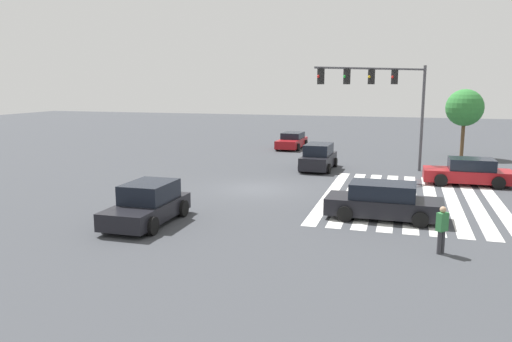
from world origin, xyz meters
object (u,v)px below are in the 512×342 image
at_px(car_2, 148,204).
at_px(traffic_signal_mast, 385,91).
at_px(pedestrian, 442,228).
at_px(car_0, 468,172).
at_px(tree_corner_b, 465,108).
at_px(car_4, 383,202).
at_px(car_1, 292,141).
at_px(car_3, 318,157).

bearing_deg(car_2, traffic_signal_mast, 147.59).
bearing_deg(pedestrian, car_0, -57.33).
distance_m(pedestrian, tree_corner_b, 23.55).
bearing_deg(traffic_signal_mast, car_4, 48.06).
xyz_separation_m(car_1, car_2, (-24.17, 0.39, 0.10)).
relative_size(car_2, pedestrian, 2.77).
xyz_separation_m(traffic_signal_mast, car_1, (10.77, 7.95, -4.38)).
bearing_deg(car_2, car_0, 131.85).
bearing_deg(pedestrian, car_1, -24.62).
xyz_separation_m(car_2, car_4, (3.34, -8.88, -0.04)).
height_order(traffic_signal_mast, car_4, traffic_signal_mast).
relative_size(traffic_signal_mast, car_3, 1.56).
height_order(pedestrian, tree_corner_b, tree_corner_b).
relative_size(traffic_signal_mast, tree_corner_b, 1.29).
xyz_separation_m(traffic_signal_mast, pedestrian, (-13.94, -2.54, -4.16)).
height_order(car_0, car_1, car_0).
bearing_deg(car_1, pedestrian, 24.74).
bearing_deg(pedestrian, tree_corner_b, -54.52).
bearing_deg(car_3, car_1, 23.16).
height_order(car_0, car_4, car_4).
xyz_separation_m(traffic_signal_mast, car_2, (-13.40, 8.34, -4.28)).
relative_size(car_0, car_2, 1.06).
xyz_separation_m(car_4, tree_corner_b, (19.33, -4.81, 2.98)).
distance_m(traffic_signal_mast, car_3, 5.90).
bearing_deg(traffic_signal_mast, car_1, -98.56).
relative_size(car_0, car_4, 0.99).
distance_m(car_4, pedestrian, 4.37).
height_order(car_2, car_3, car_3).
relative_size(car_1, pedestrian, 2.89).
bearing_deg(car_1, car_0, 47.43).
bearing_deg(car_1, car_4, 23.92).
height_order(car_0, tree_corner_b, tree_corner_b).
distance_m(car_3, tree_corner_b, 12.87).
bearing_deg(tree_corner_b, car_0, 176.35).
bearing_deg(traffic_signal_mast, car_3, -57.89).
bearing_deg(traffic_signal_mast, car_0, 116.66).
distance_m(car_1, car_3, 10.61).
bearing_deg(tree_corner_b, car_3, 131.79).
bearing_deg(car_3, tree_corner_b, -46.90).
xyz_separation_m(traffic_signal_mast, car_4, (-10.06, -0.54, -4.32)).
distance_m(car_1, car_4, 22.49).
bearing_deg(tree_corner_b, car_1, 83.58).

